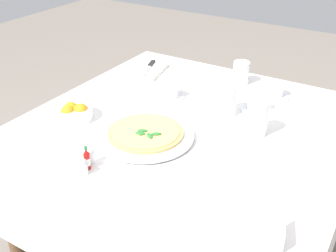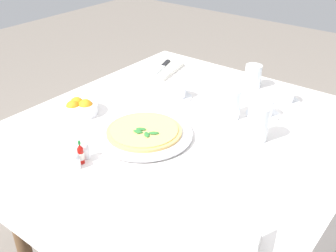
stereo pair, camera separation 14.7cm
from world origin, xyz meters
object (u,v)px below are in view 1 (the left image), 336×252
coffee_cup_far_left (257,103)px  pepper_shaker (91,157)px  napkin_folded (149,70)px  coffee_cup_back_corner (274,90)px  pizza (146,132)px  water_glass_right_edge (241,74)px  water_glass_far_right (257,120)px  menu_card (283,233)px  coffee_cup_near_left (169,91)px  salt_shaker (84,167)px  citrus_bowl (73,112)px  pizza_plate (146,136)px  hot_sauce_bottle (87,160)px  water_glass_near_right (226,102)px  dinner_knife (149,67)px

coffee_cup_far_left → pepper_shaker: 0.70m
napkin_folded → pepper_shaker: size_ratio=4.29×
napkin_folded → coffee_cup_back_corner: bearing=82.9°
pizza → water_glass_right_edge: size_ratio=2.62×
water_glass_far_right → water_glass_right_edge: (-0.39, -0.22, -0.01)m
coffee_cup_far_left → menu_card: (0.64, 0.31, 0.00)m
coffee_cup_near_left → salt_shaker: 0.60m
coffee_cup_near_left → coffee_cup_back_corner: (-0.24, 0.37, -0.00)m
coffee_cup_near_left → citrus_bowl: coffee_cup_near_left is taller
pizza_plate → hot_sauce_bottle: 0.25m
napkin_folded → hot_sauce_bottle: hot_sauce_bottle is taller
water_glass_near_right → salt_shaker: (0.59, -0.21, -0.02)m
pizza_plate → water_glass_near_right: size_ratio=2.95×
salt_shaker → pepper_shaker: 0.06m
coffee_cup_back_corner → menu_card: size_ratio=1.49×
coffee_cup_back_corner → water_glass_far_right: 0.34m
water_glass_near_right → napkin_folded: water_glass_near_right is taller
citrus_bowl → water_glass_far_right: bearing=111.7°
hot_sauce_bottle → salt_shaker: 0.03m
water_glass_far_right → menu_card: (0.46, 0.24, -0.03)m
water_glass_right_edge → salt_shaker: (0.90, -0.14, -0.02)m
coffee_cup_near_left → citrus_bowl: size_ratio=0.87×
pizza_plate → pizza: bearing=36.5°
coffee_cup_back_corner → pepper_shaker: bearing=-23.2°
water_glass_right_edge → salt_shaker: size_ratio=1.81×
citrus_bowl → pizza: bearing=94.0°
coffee_cup_far_left → pepper_shaker: bearing=-27.1°
water_glass_near_right → menu_card: bearing=36.2°
water_glass_right_edge → pizza: bearing=-8.9°
pizza_plate → pepper_shaker: bearing=-16.1°
pizza → water_glass_near_right: bearing=152.6°
menu_card → pizza: bearing=50.2°
coffee_cup_far_left → pepper_shaker: (0.62, -0.32, -0.00)m
coffee_cup_far_left → coffee_cup_back_corner: coffee_cup_back_corner is taller
pizza_plate → pepper_shaker: size_ratio=6.07×
pizza_plate → water_glass_right_edge: size_ratio=3.36×
pizza_plate → coffee_cup_near_left: coffee_cup_near_left is taller
coffee_cup_near_left → water_glass_near_right: 0.26m
water_glass_right_edge → menu_card: water_glass_right_edge is taller
water_glass_right_edge → dinner_knife: 0.44m
water_glass_right_edge → citrus_bowl: size_ratio=0.68×
coffee_cup_back_corner → pepper_shaker: size_ratio=2.31×
salt_shaker → water_glass_right_edge: bearing=171.1°
pizza_plate → salt_shaker: size_ratio=6.07×
coffee_cup_back_corner → citrus_bowl: bearing=-45.0°
pizza → hot_sauce_bottle: (0.25, -0.05, 0.01)m
coffee_cup_far_left → water_glass_far_right: 0.19m
napkin_folded → pepper_shaker: (0.74, 0.27, 0.02)m
pizza_plate → dinner_knife: size_ratio=1.78×
coffee_cup_far_left → napkin_folded: (-0.11, -0.59, -0.02)m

